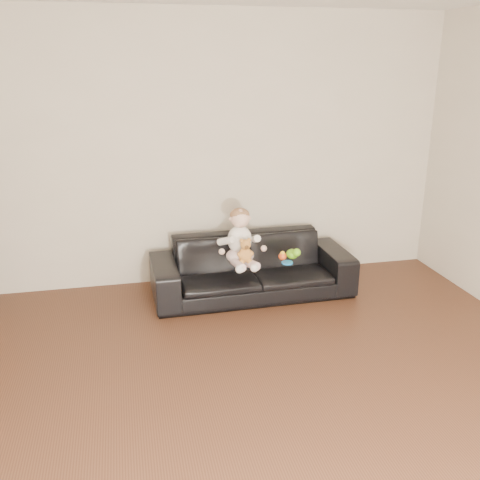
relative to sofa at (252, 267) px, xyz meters
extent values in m
plane|color=#4C2B1A|center=(-0.45, -2.25, -0.27)|extent=(5.50, 5.50, 0.00)
plane|color=beige|center=(-0.45, 0.50, 1.03)|extent=(5.00, 0.00, 5.00)
imported|color=black|center=(0.00, 0.00, 0.00)|extent=(1.89, 0.77, 0.55)
ellipsoid|color=beige|center=(-0.14, -0.09, 0.16)|extent=(0.31, 0.28, 0.14)
ellipsoid|color=white|center=(-0.14, -0.07, 0.31)|extent=(0.26, 0.23, 0.27)
sphere|color=beige|center=(-0.14, -0.09, 0.51)|extent=(0.22, 0.22, 0.18)
ellipsoid|color=#8C603F|center=(-0.14, -0.08, 0.54)|extent=(0.22, 0.22, 0.12)
cylinder|color=beige|center=(-0.19, -0.26, 0.13)|extent=(0.13, 0.23, 0.08)
cylinder|color=beige|center=(-0.08, -0.26, 0.13)|extent=(0.13, 0.23, 0.08)
sphere|color=white|center=(-0.20, -0.37, 0.13)|extent=(0.09, 0.09, 0.07)
sphere|color=white|center=(-0.07, -0.37, 0.13)|extent=(0.09, 0.09, 0.07)
cylinder|color=white|center=(-0.27, -0.13, 0.32)|extent=(0.11, 0.19, 0.12)
cylinder|color=white|center=(0.00, -0.13, 0.32)|extent=(0.11, 0.19, 0.12)
ellipsoid|color=#C48137|center=(-0.13, -0.26, 0.22)|extent=(0.14, 0.12, 0.14)
sphere|color=#C48137|center=(-0.13, -0.27, 0.32)|extent=(0.11, 0.11, 0.09)
sphere|color=#C48137|center=(-0.16, -0.26, 0.36)|extent=(0.04, 0.04, 0.04)
sphere|color=#C48137|center=(-0.09, -0.26, 0.36)|extent=(0.04, 0.04, 0.04)
sphere|color=#593819|center=(-0.13, -0.31, 0.31)|extent=(0.04, 0.04, 0.04)
ellipsoid|color=#6ECB17|center=(0.36, -0.09, 0.13)|extent=(0.14, 0.16, 0.09)
sphere|color=#E44A1A|center=(0.27, -0.12, 0.13)|extent=(0.10, 0.10, 0.08)
cylinder|color=blue|center=(0.28, -0.20, 0.09)|extent=(0.14, 0.14, 0.01)
camera|label=1|loc=(-1.14, -4.59, 1.86)|focal=40.00mm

